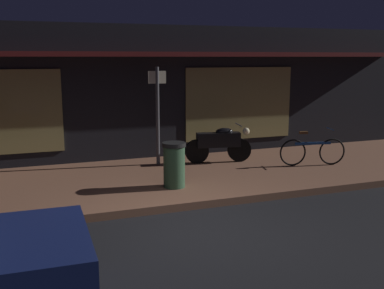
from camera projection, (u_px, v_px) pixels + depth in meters
name	position (u px, v px, depth m)	size (l,w,h in m)	color
ground_plane	(195.00, 231.00, 7.43)	(60.00, 60.00, 0.00)	black
sidewalk_slab	(148.00, 181.00, 10.18)	(18.00, 4.00, 0.15)	brown
storefront_building	(116.00, 92.00, 12.97)	(18.00, 3.30, 3.60)	black
motorcycle	(220.00, 143.00, 11.56)	(1.69, 0.61, 0.97)	black
bicycle_parked	(312.00, 151.00, 11.26)	(1.62, 0.52, 0.91)	black
sign_post	(158.00, 110.00, 11.19)	(0.44, 0.09, 2.40)	#47474C
trash_bin	(174.00, 165.00, 9.34)	(0.48, 0.48, 0.93)	#2D4C33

